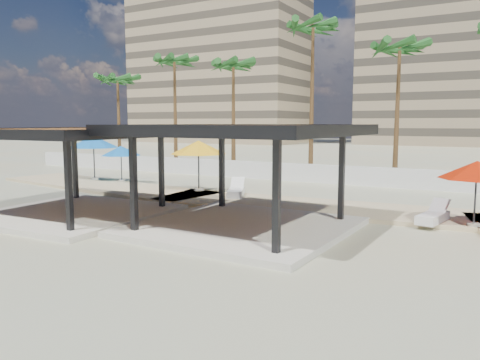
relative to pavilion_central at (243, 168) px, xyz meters
The scene contains 18 objects.
ground 3.07m from the pavilion_central, 120.57° to the right, with size 200.00×200.00×0.00m, color tan.
promenade 6.39m from the pavilion_central, 80.76° to the left, with size 44.45×7.97×0.24m.
boundary_wall 14.38m from the pavilion_central, 94.17° to the left, with size 56.00×0.30×1.20m, color silver.
building_west 80.05m from the pavilion_central, 123.01° to the left, with size 34.00×16.00×32.40m.
building_mid 77.23m from the pavilion_central, 87.78° to the left, with size 38.00×16.00×30.40m.
pavilion_central is the anchor object (origin of this frame).
pavilion_west 7.57m from the pavilion_central, behind, with size 7.54×7.54×3.67m.
umbrella_a 15.00m from the pavilion_central, 150.47° to the left, with size 3.09×3.09×2.26m.
umbrella_b 9.17m from the pavilion_central, 134.82° to the left, with size 3.55×3.55×2.75m.
umbrella_c 8.36m from the pavilion_central, 28.92° to the left, with size 3.04×3.04×2.37m.
umbrella_f 16.84m from the pavilion_central, 154.79° to the left, with size 3.72×3.72×2.89m.
lounger_a 7.23m from the pavilion_central, 122.33° to the left, with size 1.58×2.34×0.85m.
lounger_c 7.45m from the pavilion_central, 34.58° to the left, with size 1.02×2.14×0.78m.
palm_a 28.02m from the pavilion_central, 143.11° to the left, with size 3.00×3.00×8.49m.
palm_b 24.16m from the pavilion_central, 133.43° to the left, with size 3.00×3.00×9.77m.
palm_c 19.97m from the pavilion_central, 121.57° to the left, with size 3.00×3.00×9.00m.
palm_d 19.25m from the pavilion_central, 103.26° to the left, with size 3.00×3.00×11.38m.
palm_e 17.78m from the pavilion_central, 83.28° to the left, with size 3.00×3.00×9.39m.
Camera 1 is at (9.23, -12.82, 3.89)m, focal length 35.00 mm.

